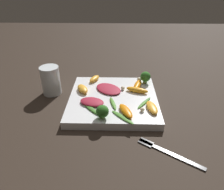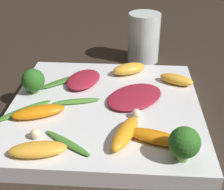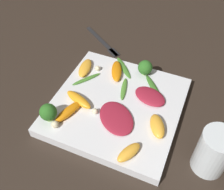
% 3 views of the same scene
% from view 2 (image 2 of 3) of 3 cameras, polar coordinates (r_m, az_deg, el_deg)
% --- Properties ---
extents(ground_plane, '(2.40, 2.40, 0.00)m').
position_cam_2_polar(ground_plane, '(0.50, -1.22, -4.07)').
color(ground_plane, '#2D231C').
extents(plate, '(0.29, 0.29, 0.02)m').
position_cam_2_polar(plate, '(0.49, -1.24, -2.88)').
color(plate, white).
rests_on(plate, ground_plane).
extents(drinking_glass, '(0.07, 0.07, 0.10)m').
position_cam_2_polar(drinking_glass, '(0.67, 5.83, 10.39)').
color(drinking_glass, white).
rests_on(drinking_glass, ground_plane).
extents(radicchio_leaf_0, '(0.09, 0.07, 0.01)m').
position_cam_2_polar(radicchio_leaf_0, '(0.54, -5.27, 2.86)').
color(radicchio_leaf_0, maroon).
rests_on(radicchio_leaf_0, plate).
extents(radicchio_leaf_1, '(0.12, 0.12, 0.01)m').
position_cam_2_polar(radicchio_leaf_1, '(0.49, 4.16, -0.27)').
color(radicchio_leaf_1, maroon).
rests_on(radicchio_leaf_1, plate).
extents(orange_segment_0, '(0.04, 0.08, 0.02)m').
position_cam_2_polar(orange_segment_0, '(0.41, 7.90, -7.62)').
color(orange_segment_0, orange).
rests_on(orange_segment_0, plate).
extents(orange_segment_1, '(0.05, 0.08, 0.02)m').
position_cam_2_polar(orange_segment_1, '(0.46, -13.28, -3.00)').
color(orange_segment_1, orange).
rests_on(orange_segment_1, plate).
extents(orange_segment_2, '(0.08, 0.05, 0.02)m').
position_cam_2_polar(orange_segment_2, '(0.41, 2.38, -6.98)').
color(orange_segment_2, orange).
rests_on(orange_segment_2, plate).
extents(orange_segment_3, '(0.06, 0.07, 0.02)m').
position_cam_2_polar(orange_segment_3, '(0.57, 3.14, 4.82)').
color(orange_segment_3, '#FCAD33').
rests_on(orange_segment_3, plate).
extents(orange_segment_4, '(0.04, 0.08, 0.01)m').
position_cam_2_polar(orange_segment_4, '(0.40, -13.40, -9.64)').
color(orange_segment_4, '#FCAD33').
rests_on(orange_segment_4, plate).
extents(orange_segment_5, '(0.05, 0.06, 0.02)m').
position_cam_2_polar(orange_segment_5, '(0.55, 11.71, 2.81)').
color(orange_segment_5, '#FCAD33').
rests_on(orange_segment_5, plate).
extents(broccoli_floret_0, '(0.04, 0.04, 0.04)m').
position_cam_2_polar(broccoli_floret_0, '(0.52, -14.20, 2.58)').
color(broccoli_floret_0, '#7A9E51').
rests_on(broccoli_floret_0, plate).
extents(broccoli_floret_1, '(0.04, 0.04, 0.04)m').
position_cam_2_polar(broccoli_floret_1, '(0.38, 13.10, -8.56)').
color(broccoli_floret_1, '#84AD5B').
rests_on(broccoli_floret_1, plate).
extents(arugula_sprig_0, '(0.05, 0.07, 0.01)m').
position_cam_2_polar(arugula_sprig_0, '(0.41, -8.19, -8.65)').
color(arugula_sprig_0, '#47842D').
rests_on(arugula_sprig_0, plate).
extents(arugula_sprig_1, '(0.07, 0.07, 0.00)m').
position_cam_2_polar(arugula_sprig_1, '(0.48, -15.70, -2.69)').
color(arugula_sprig_1, '#47842D').
rests_on(arugula_sprig_1, plate).
extents(arugula_sprig_2, '(0.07, 0.08, 0.01)m').
position_cam_2_polar(arugula_sprig_2, '(0.55, -8.82, 2.59)').
color(arugula_sprig_2, '#3D7528').
rests_on(arugula_sprig_2, plate).
extents(arugula_sprig_3, '(0.03, 0.08, 0.01)m').
position_cam_2_polar(arugula_sprig_3, '(0.49, -6.63, -1.35)').
color(arugula_sprig_3, '#518E33').
rests_on(arugula_sprig_3, plate).
extents(macadamia_nut_0, '(0.02, 0.02, 0.02)m').
position_cam_2_polar(macadamia_nut_0, '(0.41, 14.16, -8.47)').
color(macadamia_nut_0, beige).
rests_on(macadamia_nut_0, plate).
extents(macadamia_nut_1, '(0.01, 0.01, 0.01)m').
position_cam_2_polar(macadamia_nut_1, '(0.42, -13.86, -6.90)').
color(macadamia_nut_1, beige).
rests_on(macadamia_nut_1, plate).
extents(macadamia_nut_2, '(0.01, 0.01, 0.01)m').
position_cam_2_polar(macadamia_nut_2, '(0.45, 4.51, -3.38)').
color(macadamia_nut_2, beige).
rests_on(macadamia_nut_2, plate).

